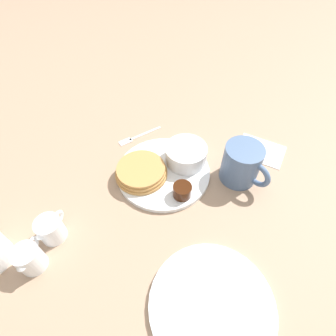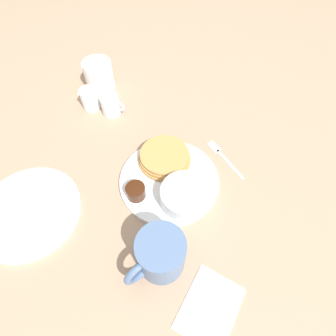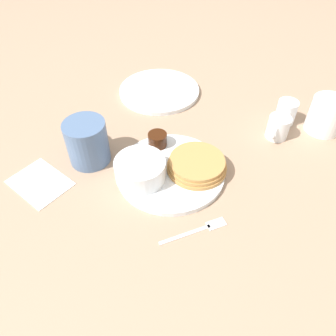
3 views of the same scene
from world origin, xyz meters
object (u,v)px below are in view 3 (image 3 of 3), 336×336
Objects in this scene: plate at (171,171)px; bowl at (140,169)px; creamer_pitcher_near at (278,127)px; second_mug at (328,115)px; creamer_pitcher_far at (286,112)px; coffee_mug at (87,141)px; fork at (201,229)px.

bowl is (0.02, 0.07, 0.03)m from plate.
second_mug reaches higher than creamer_pitcher_near.
plate is 3.75× the size of creamer_pitcher_far.
coffee_mug reaches higher than fork.
coffee_mug is at bearing 39.00° from plate.
bowl and creamer_pitcher_near have the same top height.
coffee_mug is 0.46m from creamer_pitcher_near.
coffee_mug is at bearing 22.91° from bowl.
creamer_pitcher_near is at bearing -100.65° from plate.
creamer_pitcher_near is 1.15× the size of creamer_pitcher_far.
fork is at bearing 107.93° from creamer_pitcher_far.
bowl is at bearing 73.99° from plate.
coffee_mug is 1.75× the size of creamer_pitcher_near.
second_mug is (-0.13, -0.47, 0.01)m from bowl.
plate is 0.29m from creamer_pitcher_near.
second_mug reaches higher than bowl.
creamer_pitcher_near is at bearing -116.52° from coffee_mug.
fork is at bearing -165.45° from coffee_mug.
creamer_pitcher_near is 0.13m from second_mug.
bowl is at bearing 83.66° from creamer_pitcher_far.
creamer_pitcher_far is (-0.18, -0.47, -0.02)m from coffee_mug.
plate is 1.86× the size of coffee_mug.
bowl is at bearing -157.09° from coffee_mug.
coffee_mug is 1.21× the size of second_mug.
second_mug is (-0.11, -0.41, 0.04)m from plate.
bowl is at bearing 7.75° from fork.
bowl is 0.79× the size of fork.
second_mug reaches higher than fork.
second_mug is (-0.26, -0.53, -0.01)m from coffee_mug.
coffee_mug is 0.59m from second_mug.
creamer_pitcher_near is at bearing -73.17° from fork.
plate is at bearing -141.00° from coffee_mug.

